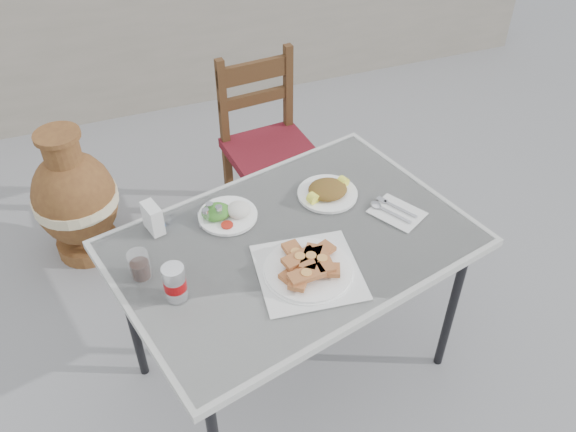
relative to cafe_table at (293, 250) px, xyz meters
name	(u,v)px	position (x,y,z in m)	size (l,w,h in m)	color
ground	(270,361)	(-0.09, 0.07, -0.74)	(80.00, 80.00, 0.00)	slate
cafe_table	(293,250)	(0.00, 0.00, 0.00)	(1.48, 1.17, 0.79)	black
pide_plate	(309,266)	(-0.01, -0.17, 0.09)	(0.39, 0.39, 0.07)	silver
salad_rice_plate	(227,213)	(-0.19, 0.21, 0.08)	(0.23, 0.23, 0.06)	white
salad_chopped_plate	(328,191)	(0.22, 0.20, 0.08)	(0.24, 0.24, 0.05)	white
soda_can	(175,283)	(-0.47, -0.12, 0.12)	(0.08, 0.08, 0.14)	silver
cola_glass	(140,266)	(-0.56, 0.02, 0.10)	(0.07, 0.07, 0.11)	white
napkin_holder	(153,218)	(-0.47, 0.24, 0.11)	(0.08, 0.10, 0.11)	silver
condiment_caddy	(212,215)	(-0.25, 0.21, 0.08)	(0.11, 0.10, 0.08)	silver
cutlery_napkin	(394,211)	(0.43, 0.01, 0.06)	(0.23, 0.24, 0.01)	silver
chair	(268,146)	(0.25, 1.01, -0.23)	(0.47, 0.47, 0.98)	#3C2210
terracotta_urn	(76,199)	(-0.77, 1.12, -0.39)	(0.43, 0.43, 0.76)	brown
back_wall	(148,25)	(-0.09, 2.57, -0.14)	(6.00, 0.25, 1.20)	gray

